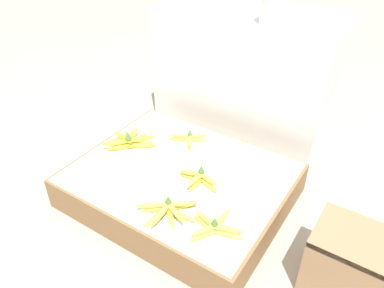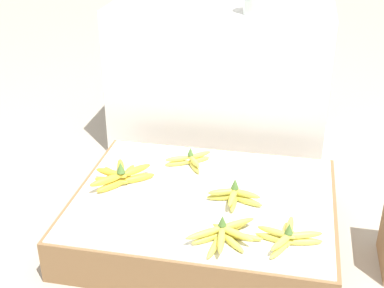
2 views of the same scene
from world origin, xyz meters
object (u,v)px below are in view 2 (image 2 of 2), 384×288
at_px(banana_bunch_middle_left, 120,175).
at_px(banana_bunch_back_midleft, 190,160).
at_px(banana_bunch_front_right, 287,237).
at_px(banana_bunch_middle_midright, 234,196).
at_px(banana_bunch_front_midright, 225,234).

height_order(banana_bunch_middle_left, banana_bunch_back_midleft, banana_bunch_middle_left).
bearing_deg(banana_bunch_middle_left, banana_bunch_front_right, -21.64).
distance_m(banana_bunch_middle_left, banana_bunch_middle_midright, 0.48).
bearing_deg(banana_bunch_middle_midright, banana_bunch_front_midright, -90.17).
xyz_separation_m(banana_bunch_front_midright, banana_bunch_front_right, (0.21, 0.03, 0.00)).
xyz_separation_m(banana_bunch_front_right, banana_bunch_back_midleft, (-0.43, 0.46, -0.00)).
height_order(banana_bunch_front_midright, banana_bunch_front_right, same).
distance_m(banana_bunch_front_midright, banana_bunch_front_right, 0.21).
bearing_deg(banana_bunch_front_right, banana_bunch_middle_midright, 134.45).
bearing_deg(banana_bunch_front_right, banana_bunch_middle_left, 158.36).
distance_m(banana_bunch_middle_midright, banana_bunch_back_midleft, 0.34).
relative_size(banana_bunch_front_right, banana_bunch_middle_midright, 1.04).
distance_m(banana_bunch_front_midright, banana_bunch_back_midleft, 0.54).
bearing_deg(banana_bunch_front_midright, banana_bunch_back_midleft, 114.34).
xyz_separation_m(banana_bunch_middle_left, banana_bunch_back_midleft, (0.25, 0.19, -0.01)).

